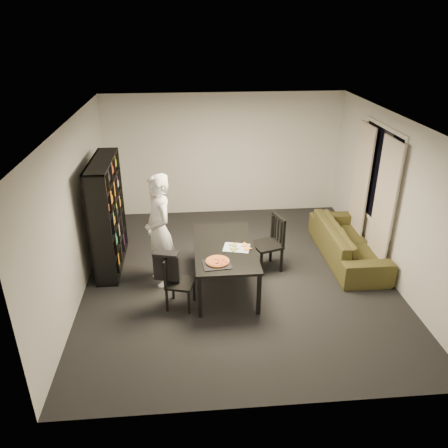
{
  "coord_description": "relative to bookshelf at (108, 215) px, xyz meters",
  "views": [
    {
      "loc": [
        -0.78,
        -6.24,
        3.96
      ],
      "look_at": [
        -0.25,
        -0.14,
        1.05
      ],
      "focal_mm": 35.0,
      "sensor_mm": 36.0,
      "label": 1
    }
  ],
  "objects": [
    {
      "name": "chair_left",
      "position": [
        1.12,
        -1.34,
        -0.47
      ],
      "size": [
        0.47,
        0.47,
        0.84
      ],
      "rotation": [
        0.0,
        0.0,
        1.31
      ],
      "color": "black",
      "rests_on": "room"
    },
    {
      "name": "sofa",
      "position": [
        4.19,
        -0.15,
        -0.63
      ],
      "size": [
        0.84,
        2.16,
        0.63
      ],
      "primitive_type": "imported",
      "rotation": [
        0.0,
        0.0,
        1.57
      ],
      "color": "#3E3F19",
      "rests_on": "room"
    },
    {
      "name": "chair_right",
      "position": [
        2.75,
        -0.37,
        -0.4
      ],
      "size": [
        0.56,
        0.56,
        0.97
      ],
      "rotation": [
        0.0,
        0.0,
        -1.26
      ],
      "color": "black",
      "rests_on": "room"
    },
    {
      "name": "bookshelf",
      "position": [
        0.0,
        0.0,
        0.0
      ],
      "size": [
        0.35,
        1.5,
        1.9
      ],
      "primitive_type": "cube",
      "color": "black",
      "rests_on": "room"
    },
    {
      "name": "dining_table",
      "position": [
        1.91,
        -0.84,
        -0.3
      ],
      "size": [
        0.95,
        1.71,
        0.71
      ],
      "color": "black",
      "rests_on": "room"
    },
    {
      "name": "person",
      "position": [
        0.89,
        -0.64,
        -0.03
      ],
      "size": [
        0.66,
        0.79,
        1.85
      ],
      "primitive_type": "imported",
      "rotation": [
        0.0,
        0.0,
        -1.18
      ],
      "color": "white",
      "rests_on": "room"
    },
    {
      "name": "pepperoni_pizza",
      "position": [
        1.76,
        -1.35,
        -0.21
      ],
      "size": [
        0.35,
        0.35,
        0.03
      ],
      "rotation": [
        0.0,
        0.0,
        -0.17
      ],
      "color": "#AE5F32",
      "rests_on": "dining_table"
    },
    {
      "name": "window_pane",
      "position": [
        4.64,
        -0.0,
        0.55
      ],
      "size": [
        0.02,
        1.4,
        1.6
      ],
      "primitive_type": "cube",
      "color": "black",
      "rests_on": "room"
    },
    {
      "name": "kitchen_towel",
      "position": [
        2.09,
        -0.92,
        -0.23
      ],
      "size": [
        0.46,
        0.39,
        0.01
      ],
      "primitive_type": "cube",
      "rotation": [
        0.0,
        0.0,
        -0.25
      ],
      "color": "white",
      "rests_on": "dining_table"
    },
    {
      "name": "curtain_right",
      "position": [
        4.56,
        0.52,
        0.2
      ],
      "size": [
        0.03,
        0.7,
        2.25
      ],
      "primitive_type": "cube",
      "color": "beige",
      "rests_on": "room"
    },
    {
      "name": "room",
      "position": [
        2.16,
        -0.6,
        0.35
      ],
      "size": [
        5.01,
        5.51,
        2.61
      ],
      "color": "black",
      "rests_on": "ground"
    },
    {
      "name": "window_frame",
      "position": [
        4.64,
        -0.0,
        0.55
      ],
      "size": [
        0.03,
        1.52,
        1.72
      ],
      "primitive_type": "cube",
      "color": "white",
      "rests_on": "room"
    },
    {
      "name": "pizza_slices",
      "position": [
        2.13,
        -0.91,
        -0.22
      ],
      "size": [
        0.38,
        0.32,
        0.01
      ],
      "primitive_type": null,
      "rotation": [
        0.0,
        0.0,
        0.02
      ],
      "color": "#B68339",
      "rests_on": "dining_table"
    },
    {
      "name": "baking_tray",
      "position": [
        1.74,
        -1.4,
        -0.23
      ],
      "size": [
        0.43,
        0.36,
        0.01
      ],
      "primitive_type": "cube",
      "rotation": [
        0.0,
        0.0,
        0.1
      ],
      "color": "black",
      "rests_on": "dining_table"
    },
    {
      "name": "curtain_left",
      "position": [
        4.56,
        -0.52,
        0.2
      ],
      "size": [
        0.03,
        0.7,
        2.25
      ],
      "primitive_type": "cube",
      "color": "beige",
      "rests_on": "room"
    },
    {
      "name": "draped_jacket",
      "position": [
        1.01,
        -1.31,
        -0.26
      ],
      "size": [
        0.4,
        0.25,
        0.46
      ],
      "rotation": [
        0.0,
        0.0,
        1.31
      ],
      "color": "black",
      "rests_on": "chair_left"
    }
  ]
}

